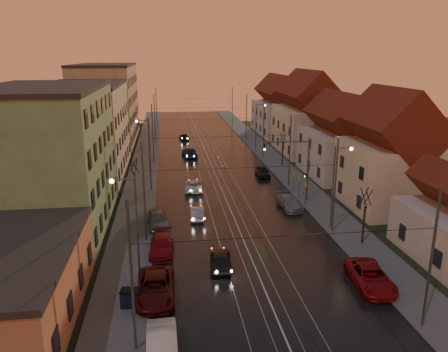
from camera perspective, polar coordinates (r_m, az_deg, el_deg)
name	(u,v)px	position (r m, az deg, el deg)	size (l,w,h in m)	color
ground	(263,286)	(32.43, 5.11, -14.17)	(160.00, 160.00, 0.00)	black
road	(209,159)	(69.60, -2.01, 2.25)	(16.00, 120.00, 0.04)	black
sidewalk_left	(145,160)	(69.38, -10.27, 2.01)	(4.00, 120.00, 0.15)	#4C4C4C
sidewalk_right	(270,157)	(71.22, 6.03, 2.52)	(4.00, 120.00, 0.15)	#4C4C4C
tram_rail_0	(195,159)	(69.43, -3.82, 2.22)	(0.06, 120.00, 0.03)	gray
tram_rail_1	(204,159)	(69.53, -2.64, 2.26)	(0.06, 120.00, 0.03)	gray
tram_rail_2	(213,159)	(69.67, -1.38, 2.30)	(0.06, 120.00, 0.03)	gray
tram_rail_3	(222,158)	(69.83, -0.21, 2.33)	(0.06, 120.00, 0.03)	gray
apartment_left_1	(49,161)	(43.92, -21.91, 1.87)	(10.00, 18.00, 13.00)	#5D8A58
apartment_left_2	(86,130)	(63.21, -17.59, 5.70)	(10.00, 20.00, 12.00)	#AEA987
apartment_left_3	(107,104)	(86.61, -15.01, 9.06)	(10.00, 24.00, 14.00)	#927C5E
house_right_1	(390,158)	(49.62, 20.90, 2.20)	(8.67, 10.20, 10.80)	beige
house_right_2	(342,142)	(61.25, 15.17, 4.29)	(9.18, 12.24, 9.20)	#BCB7AE
house_right_3	(308,118)	(74.93, 10.87, 7.44)	(9.18, 14.28, 11.50)	beige
house_right_4	(280,110)	(92.14, 7.35, 8.59)	(9.18, 16.32, 10.00)	#BCB7AE
catenary_pole_l_0	(132,279)	(24.44, -11.97, -13.02)	(0.16, 0.16, 9.00)	#595B60
catenary_pole_r_0	(431,260)	(28.62, 25.44, -9.85)	(0.16, 0.16, 9.00)	#595B60
catenary_pole_l_1	(144,193)	(38.27, -10.40, -2.26)	(0.16, 0.16, 9.00)	#595B60
catenary_pole_r_1	(335,186)	(41.07, 14.31, -1.26)	(0.16, 0.16, 9.00)	#595B60
catenary_pole_l_2	(150,155)	(52.75, -9.69, 2.70)	(0.16, 0.16, 9.00)	#595B60
catenary_pole_r_2	(290,151)	(54.81, 8.60, 3.23)	(0.16, 0.16, 9.00)	#595B60
catenary_pole_l_3	(153,133)	(67.45, -9.29, 5.51)	(0.16, 0.16, 9.00)	#595B60
catenary_pole_r_3	(264,131)	(69.08, 5.19, 5.89)	(0.16, 0.16, 9.00)	#595B60
catenary_pole_l_4	(155,119)	(82.27, -9.03, 7.31)	(0.16, 0.16, 9.00)	#595B60
catenary_pole_r_4	(246,118)	(83.60, 2.94, 7.61)	(0.16, 0.16, 9.00)	#595B60
catenary_pole_l_5	(156,108)	(100.11, -8.82, 8.77)	(0.16, 0.16, 9.00)	#595B60
catenary_pole_r_5	(232,107)	(101.22, 1.08, 9.02)	(0.16, 0.16, 9.00)	#595B60
street_lamp_0	(132,219)	(31.58, -11.91, -5.49)	(1.75, 0.32, 8.00)	#595B60
street_lamp_1	(337,179)	(42.04, 14.49, -0.34)	(1.75, 0.32, 8.00)	#595B60
street_lamp_2	(147,142)	(58.56, -10.02, 4.34)	(1.75, 0.32, 8.00)	#595B60
street_lamp_3	(258,122)	(75.88, 4.41, 7.07)	(1.75, 0.32, 8.00)	#595B60
traffic_light_mast	(299,162)	(49.02, 9.83, 1.83)	(5.30, 0.32, 7.20)	#595B60
bare_tree_0	(135,181)	(49.47, -11.58, -0.67)	(1.09, 1.09, 5.11)	black
bare_tree_1	(364,217)	(39.73, 17.85, -5.18)	(1.09, 1.09, 5.11)	black
bare_tree_2	(283,150)	(65.12, 7.65, 3.41)	(1.09, 1.09, 5.11)	black
driving_car_0	(221,259)	(34.53, -0.44, -10.85)	(1.63, 4.04, 1.38)	black
driving_car_1	(197,213)	(44.34, -3.51, -4.82)	(1.32, 3.79, 1.25)	#A9AAAF
driving_car_2	(194,185)	(53.45, -3.91, -1.22)	(2.12, 4.59, 1.28)	silver
driving_car_3	(190,152)	(71.15, -4.51, 3.11)	(2.09, 5.15, 1.49)	#161F42
driving_car_4	(184,137)	(85.47, -5.22, 5.14)	(1.56, 3.87, 1.32)	black
parked_left_0	(162,348)	(25.53, -8.10, -21.36)	(1.65, 4.72, 1.56)	silver
parked_left_1	(155,288)	(30.97, -8.94, -14.20)	(2.57, 5.56, 1.55)	#4F0F0D
parked_left_2	(162,245)	(37.30, -8.15, -8.91)	(1.94, 4.77, 1.39)	maroon
parked_left_3	(158,220)	(42.52, -8.61, -5.65)	(1.86, 4.62, 1.58)	gray
parked_right_0	(370,277)	(33.65, 18.56, -12.37)	(2.47, 5.36, 1.49)	maroon
parked_right_1	(289,202)	(47.66, 8.55, -3.40)	(1.94, 4.78, 1.39)	gray
parked_right_2	(263,172)	(59.54, 5.06, 0.56)	(1.63, 4.05, 1.38)	black
dumpster	(131,299)	(30.19, -12.11, -15.38)	(1.20, 0.80, 1.10)	black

